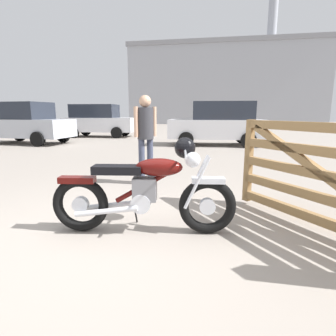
{
  "coord_description": "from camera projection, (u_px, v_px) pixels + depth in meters",
  "views": [
    {
      "loc": [
        1.06,
        -2.63,
        1.35
      ],
      "look_at": [
        0.61,
        0.7,
        0.66
      ],
      "focal_mm": 29.26,
      "sensor_mm": 36.0,
      "label": 1
    }
  ],
  "objects": [
    {
      "name": "pale_sedan_back",
      "position": [
        218.0,
        123.0,
        11.32
      ],
      "size": [
        3.94,
        1.9,
        1.78
      ],
      "rotation": [
        0.0,
        0.0,
        3.16
      ],
      "color": "black",
      "rests_on": "ground_plane"
    },
    {
      "name": "vintage_motorcycle",
      "position": [
        148.0,
        190.0,
        3.08
      ],
      "size": [
        2.08,
        0.73,
        1.07
      ],
      "rotation": [
        0.0,
        0.0,
        0.09
      ],
      "color": "black",
      "rests_on": "ground_plane"
    },
    {
      "name": "ground_plane",
      "position": [
        104.0,
        239.0,
        2.96
      ],
      "size": [
        80.0,
        80.0,
        0.0
      ],
      "primitive_type": "plane",
      "color": "gray"
    },
    {
      "name": "white_estate_far",
      "position": [
        25.0,
        123.0,
        11.92
      ],
      "size": [
        4.07,
        2.19,
        1.78
      ],
      "rotation": [
        0.0,
        0.0,
        -0.12
      ],
      "color": "black",
      "rests_on": "ground_plane"
    },
    {
      "name": "industrial_building",
      "position": [
        224.0,
        86.0,
        36.03
      ],
      "size": [
        23.11,
        13.09,
        18.85
      ],
      "rotation": [
        0.0,
        0.0,
        -0.04
      ],
      "color": "#9EA0A8",
      "rests_on": "ground_plane"
    },
    {
      "name": "bystander",
      "position": [
        146.0,
        130.0,
        5.1
      ],
      "size": [
        0.37,
        0.32,
        1.66
      ],
      "rotation": [
        0.0,
        0.0,
        2.26
      ],
      "color": "#383D51",
      "rests_on": "ground_plane"
    },
    {
      "name": "blue_hatchback_right",
      "position": [
        98.0,
        120.0,
        15.27
      ],
      "size": [
        3.93,
        1.9,
        1.78
      ],
      "rotation": [
        0.0,
        0.0,
        0.02
      ],
      "color": "black",
      "rests_on": "ground_plane"
    }
  ]
}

